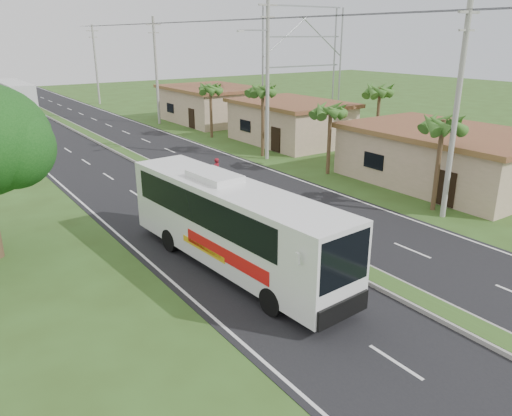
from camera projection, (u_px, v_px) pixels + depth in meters
ground at (357, 271)px, 20.56m from camera, size 180.00×180.00×0.00m
road_asphalt at (156, 169)px, 36.06m from camera, size 14.00×160.00×0.02m
median_strip at (156, 168)px, 36.03m from camera, size 1.20×160.00×0.18m
lane_edge_left at (60, 184)px, 32.45m from camera, size 0.12×160.00×0.01m
lane_edge_right at (234, 157)px, 39.67m from camera, size 0.12×160.00×0.01m
shop_near at (445, 156)px, 32.17m from camera, size 8.60×12.60×3.52m
shop_mid at (290, 122)px, 44.55m from camera, size 7.60×10.60×3.67m
shop_far at (212, 104)px, 55.38m from camera, size 8.60×11.60×3.82m
palm_verge_a at (443, 124)px, 26.18m from camera, size 2.40×2.40×5.45m
palm_verge_b at (331, 111)px, 33.50m from camera, size 2.40×2.40×5.05m
palm_verge_c at (263, 91)px, 38.35m from camera, size 2.40×2.40×5.85m
palm_verge_d at (210, 88)px, 45.78m from camera, size 2.40×2.40×5.25m
palm_behind_shop at (380, 91)px, 40.00m from camera, size 2.40×2.40×5.65m
utility_pole_a at (456, 110)px, 24.83m from camera, size 1.60×0.28×11.00m
utility_pole_b at (267, 77)px, 37.02m from camera, size 3.20×0.28×12.00m
utility_pole_c at (156, 70)px, 52.74m from camera, size 1.60×0.28×11.00m
utility_pole_d at (96, 64)px, 68.32m from camera, size 1.60×0.28×10.50m
billboard_lattice at (303, 58)px, 53.44m from camera, size 10.18×1.18×12.07m
coach_bus_main at (232, 220)px, 20.11m from camera, size 3.33×12.08×3.86m
coach_bus_far at (14, 95)px, 61.91m from camera, size 2.85×12.76×3.71m
motorcyclist at (217, 180)px, 30.66m from camera, size 2.03×1.08×2.13m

